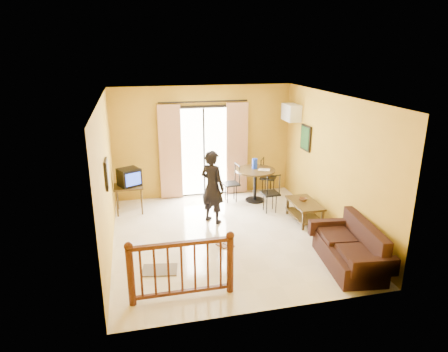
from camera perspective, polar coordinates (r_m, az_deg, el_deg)
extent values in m
plane|color=beige|center=(8.25, 0.36, -8.53)|extent=(5.00, 5.00, 0.00)
plane|color=white|center=(7.43, 0.40, 11.18)|extent=(5.00, 5.00, 0.00)
plane|color=#B78C23|center=(10.09, -2.96, 4.89)|extent=(4.50, 0.00, 4.50)
plane|color=#B78C23|center=(5.48, 6.55, -6.71)|extent=(4.50, 0.00, 4.50)
plane|color=#B78C23|center=(7.54, -16.48, -0.37)|extent=(0.00, 5.00, 5.00)
plane|color=#B78C23|center=(8.52, 15.27, 1.80)|extent=(0.00, 5.00, 5.00)
cube|color=black|center=(10.13, -2.92, 3.49)|extent=(1.34, 0.03, 2.34)
cube|color=white|center=(10.10, -2.89, 3.44)|extent=(1.20, 0.04, 2.20)
cube|color=black|center=(10.08, -2.87, 3.41)|extent=(0.04, 0.02, 2.20)
cube|color=beige|center=(9.93, -7.68, 3.34)|extent=(0.55, 0.08, 2.35)
cube|color=beige|center=(10.22, 1.86, 3.92)|extent=(0.55, 0.08, 2.35)
cylinder|color=black|center=(9.81, -2.95, 10.57)|extent=(2.20, 0.04, 0.04)
cube|color=black|center=(9.41, -13.48, -1.44)|extent=(0.65, 0.54, 0.04)
cylinder|color=black|center=(9.32, -15.01, -3.82)|extent=(0.04, 0.04, 0.63)
cylinder|color=black|center=(9.31, -11.66, -3.59)|extent=(0.04, 0.04, 0.63)
cylinder|color=black|center=(9.73, -14.96, -2.89)|extent=(0.04, 0.04, 0.63)
cylinder|color=black|center=(9.72, -11.76, -2.67)|extent=(0.04, 0.04, 0.63)
cube|color=black|center=(9.34, -13.40, -0.15)|extent=(0.58, 0.56, 0.40)
cube|color=blue|center=(9.16, -12.83, -0.46)|extent=(0.33, 0.17, 0.29)
cube|color=black|center=(7.31, -16.42, 0.28)|extent=(0.04, 0.42, 0.52)
cube|color=#5F5A52|center=(7.31, -16.22, 0.30)|extent=(0.01, 0.34, 0.44)
cylinder|color=black|center=(9.82, 4.51, 0.82)|extent=(0.98, 0.98, 0.04)
cylinder|color=black|center=(9.94, 4.46, -1.37)|extent=(0.08, 0.08, 0.79)
cylinder|color=black|center=(10.07, 4.41, -3.42)|extent=(0.48, 0.48, 0.03)
cylinder|color=#132FB3|center=(9.85, 4.42, 1.77)|extent=(0.14, 0.14, 0.25)
cube|color=beige|center=(9.78, 5.75, 0.89)|extent=(0.33, 0.28, 0.02)
cube|color=white|center=(10.01, 9.61, 8.94)|extent=(0.30, 0.60, 0.40)
cube|color=gray|center=(9.96, 8.80, 8.92)|extent=(0.02, 0.56, 0.36)
cube|color=black|center=(9.57, 11.60, 5.36)|extent=(0.04, 0.50, 0.60)
cube|color=black|center=(9.56, 11.46, 5.35)|extent=(0.01, 0.42, 0.52)
cube|color=black|center=(8.94, 11.48, -3.82)|extent=(0.55, 0.98, 0.04)
cube|color=black|center=(9.05, 11.37, -5.49)|extent=(0.51, 0.94, 0.03)
cube|color=black|center=(8.57, 11.25, -6.30)|extent=(0.05, 0.05, 0.42)
cube|color=black|center=(8.75, 13.88, -5.96)|extent=(0.05, 0.05, 0.42)
cube|color=black|center=(9.30, 9.06, -4.17)|extent=(0.05, 0.05, 0.42)
cube|color=black|center=(9.47, 11.53, -3.91)|extent=(0.05, 0.05, 0.42)
imported|color=brown|center=(9.01, 11.21, -3.29)|extent=(0.20, 0.20, 0.06)
cube|color=black|center=(7.45, 17.28, -10.83)|extent=(0.95, 1.62, 0.38)
cube|color=black|center=(7.44, 19.47, -8.18)|extent=(0.36, 1.55, 0.53)
cube|color=black|center=(6.80, 20.64, -12.08)|extent=(0.78, 0.25, 0.29)
cube|color=black|center=(7.93, 14.73, -7.05)|extent=(0.78, 0.25, 0.29)
cube|color=black|center=(7.07, 18.48, -10.54)|extent=(0.60, 0.68, 0.10)
cube|color=black|center=(7.58, 15.85, -8.28)|extent=(0.60, 0.68, 0.10)
imported|color=black|center=(8.59, -1.67, -1.56)|extent=(0.68, 0.70, 1.62)
cylinder|color=#471E0F|center=(6.18, -13.16, -13.93)|extent=(0.11, 0.11, 0.92)
cylinder|color=#471E0F|center=(6.32, 0.88, -12.64)|extent=(0.11, 0.11, 0.92)
sphere|color=#471E0F|center=(5.93, -13.51, -9.74)|extent=(0.13, 0.13, 0.13)
sphere|color=#471E0F|center=(6.08, 0.90, -8.49)|extent=(0.13, 0.13, 0.13)
cube|color=#471E0F|center=(5.98, -6.19, -9.61)|extent=(1.55, 0.08, 0.06)
cube|color=#471E0F|center=(6.40, -5.94, -16.13)|extent=(1.55, 0.06, 0.05)
cube|color=#61584D|center=(7.16, -9.17, -13.10)|extent=(0.66, 0.49, 0.02)
cube|color=brown|center=(7.83, -0.34, -9.92)|extent=(0.21, 0.27, 0.03)
cube|color=brown|center=(7.86, 0.67, -9.81)|extent=(0.21, 0.27, 0.03)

